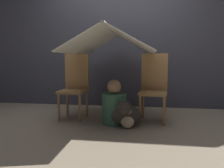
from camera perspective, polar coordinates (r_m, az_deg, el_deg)
name	(u,v)px	position (r m, az deg, el deg)	size (l,w,h in m)	color
ground_plane	(109,125)	(2.93, -0.66, -10.65)	(8.80, 8.80, 0.00)	gray
wall_back	(120,38)	(4.05, 2.10, 11.85)	(7.00, 0.05, 2.50)	#3D3D47
chair_left	(75,84)	(3.26, -9.67, -0.10)	(0.39, 0.39, 0.95)	olive
chair_right	(154,86)	(3.10, 10.82, -0.43)	(0.41, 0.41, 0.95)	olive
sheet_canopy	(112,42)	(3.04, 0.00, 11.04)	(1.14, 1.41, 0.32)	silver
person_front	(114,106)	(2.94, 0.56, -5.74)	(0.33, 0.33, 0.59)	#38664C
dog	(125,114)	(2.83, 3.40, -7.82)	(0.42, 0.41, 0.37)	#332D28
plush_toy	(127,120)	(2.78, 4.05, -9.25)	(0.17, 0.17, 0.27)	beige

